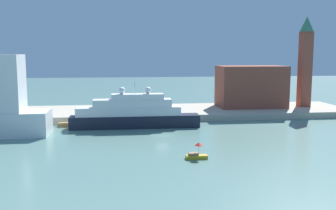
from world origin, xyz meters
The scene contains 10 objects.
ground centered at (0.00, 0.00, 0.00)m, with size 400.00×400.00×0.00m, color slate.
quay_dock centered at (0.00, 27.15, 0.86)m, with size 110.00×22.30×1.72m, color #B7AD99.
large_yacht centered at (-5.75, 10.00, 3.21)m, with size 29.87×4.26×11.01m.
small_motorboat centered at (3.61, -18.24, 0.88)m, with size 3.53×1.46×2.72m.
work_barge centered at (-20.13, 13.19, 0.49)m, with size 6.15×1.71×0.98m, color olive.
harbor_building centered at (28.79, 28.68, 7.64)m, with size 18.80×10.77×11.83m, color brown.
bell_tower centered at (44.40, 27.59, 15.73)m, with size 3.99×3.99×25.80m.
parked_car centered at (-14.70, 24.71, 2.33)m, with size 3.92×1.88×1.41m.
person_figure centered at (-10.64, 21.56, 2.57)m, with size 0.36×0.36×1.81m.
mooring_bollard centered at (-0.79, 17.36, 2.15)m, with size 0.55×0.55×0.86m, color black.
Camera 1 is at (-8.65, -79.11, 17.19)m, focal length 41.55 mm.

